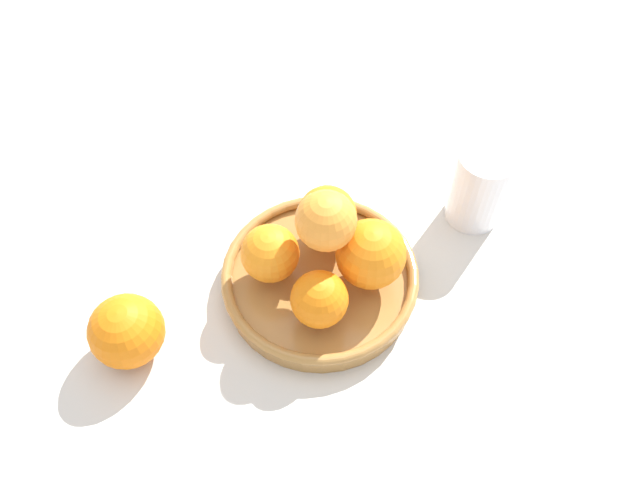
% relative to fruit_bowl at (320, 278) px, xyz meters
% --- Properties ---
extents(ground_plane, '(4.00, 4.00, 0.00)m').
position_rel_fruit_bowl_xyz_m(ground_plane, '(0.00, 0.00, -0.02)').
color(ground_plane, beige).
extents(fruit_bowl, '(0.24, 0.24, 0.03)m').
position_rel_fruit_bowl_xyz_m(fruit_bowl, '(0.00, 0.00, 0.00)').
color(fruit_bowl, '#A57238').
rests_on(fruit_bowl, ground_plane).
extents(orange_pile, '(0.16, 0.17, 0.13)m').
position_rel_fruit_bowl_xyz_m(orange_pile, '(-0.00, -0.01, 0.06)').
color(orange_pile, orange).
rests_on(orange_pile, fruit_bowl).
extents(stray_orange, '(0.08, 0.08, 0.08)m').
position_rel_fruit_bowl_xyz_m(stray_orange, '(0.05, 0.22, 0.02)').
color(stray_orange, orange).
rests_on(stray_orange, ground_plane).
extents(drinking_glass, '(0.07, 0.07, 0.11)m').
position_rel_fruit_bowl_xyz_m(drinking_glass, '(-0.02, -0.23, 0.04)').
color(drinking_glass, white).
rests_on(drinking_glass, ground_plane).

